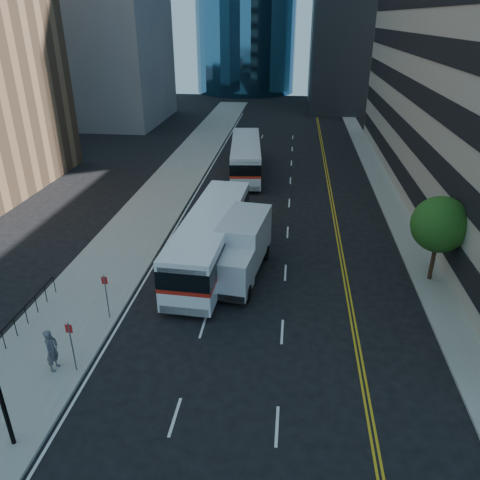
% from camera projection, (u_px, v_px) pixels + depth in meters
% --- Properties ---
extents(ground, '(160.00, 160.00, 0.00)m').
position_uv_depth(ground, '(270.00, 357.00, 21.54)').
color(ground, black).
rests_on(ground, ground).
extents(sidewalk_west, '(5.00, 90.00, 0.15)m').
position_uv_depth(sidewalk_west, '(176.00, 179.00, 45.01)').
color(sidewalk_west, gray).
rests_on(sidewalk_west, ground).
extents(sidewalk_east, '(2.00, 90.00, 0.15)m').
position_uv_depth(sidewalk_east, '(383.00, 187.00, 43.00)').
color(sidewalk_east, gray).
rests_on(sidewalk_east, ground).
extents(street_tree, '(3.20, 3.20, 5.10)m').
position_uv_depth(street_tree, '(440.00, 225.00, 26.22)').
color(street_tree, '#332114').
rests_on(street_tree, sidewalk_east).
extents(bus_front, '(3.51, 13.06, 3.33)m').
position_uv_depth(bus_front, '(211.00, 237.00, 29.03)').
color(bus_front, white).
rests_on(bus_front, ground).
extents(bus_rear, '(3.96, 12.76, 3.24)m').
position_uv_depth(bus_rear, '(246.00, 156.00, 46.03)').
color(bus_rear, silver).
rests_on(bus_rear, ground).
extents(box_truck, '(3.36, 7.34, 3.39)m').
position_uv_depth(box_truck, '(240.00, 248.00, 27.72)').
color(box_truck, silver).
rests_on(box_truck, ground).
extents(pedestrian, '(0.52, 0.76, 2.02)m').
position_uv_depth(pedestrian, '(52.00, 350.00, 20.20)').
color(pedestrian, '#504F56').
rests_on(pedestrian, sidewalk_west).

